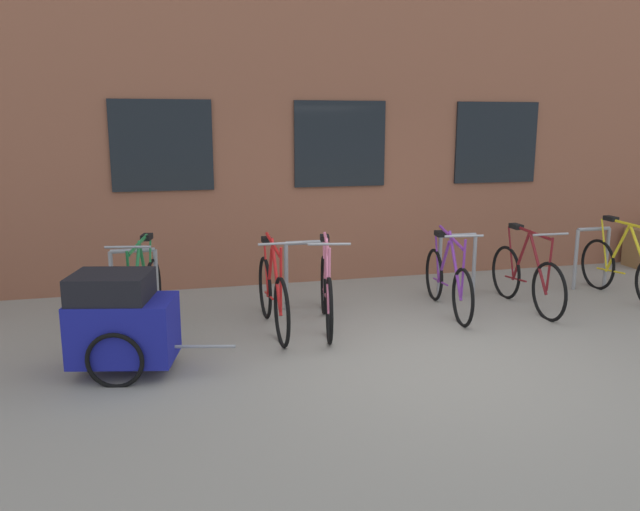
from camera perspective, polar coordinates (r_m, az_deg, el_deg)
name	(u,v)px	position (r m, az deg, el deg)	size (l,w,h in m)	color
ground_plane	(429,357)	(6.36, 9.73, -8.95)	(42.00, 42.00, 0.00)	gray
storefront_building	(294,73)	(11.90, -2.33, 15.99)	(28.00, 6.03, 6.20)	brown
bike_rack	(384,264)	(7.98, 5.74, -0.75)	(6.54, 0.05, 0.85)	gray
bicycle_purple	(448,281)	(7.80, 11.36, -2.23)	(0.44, 1.75, 1.04)	black
bicycle_pink	(326,292)	(7.09, 0.57, -3.30)	(0.51, 1.73, 1.05)	black
bicycle_maroon	(526,277)	(8.18, 17.99, -1.86)	(0.44, 1.68, 1.02)	black
bicycle_yellow	(625,269)	(9.08, 25.65, -1.11)	(0.44, 1.79, 1.04)	black
bicycle_green	(143,300)	(6.99, -15.58, -3.82)	(0.51, 1.77, 1.10)	black
bicycle_red	(273,295)	(6.97, -4.25, -3.52)	(0.44, 1.74, 1.08)	black
bike_trailer	(121,321)	(6.02, -17.36, -5.62)	(1.48, 0.80, 0.95)	navy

